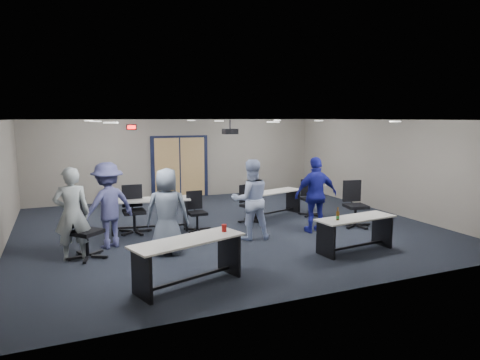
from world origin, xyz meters
name	(u,v)px	position (x,y,z in m)	size (l,w,h in m)	color
floor	(227,227)	(0.00, 0.00, 0.00)	(10.00, 10.00, 0.00)	black
back_wall	(179,159)	(0.00, 4.50, 1.35)	(10.00, 0.04, 2.70)	gray
front_wall	(332,210)	(0.00, -4.50, 1.35)	(10.00, 0.04, 2.70)	gray
right_wall	(385,166)	(5.00, 0.00, 1.35)	(0.04, 9.00, 2.70)	gray
ceiling	(226,120)	(0.00, 0.00, 2.70)	(10.00, 9.00, 0.04)	white
double_door	(180,168)	(0.00, 4.46, 1.05)	(2.00, 0.07, 2.20)	black
exit_sign	(131,127)	(-1.60, 4.44, 2.45)	(0.32, 0.07, 0.18)	black
ceiling_projector	(230,131)	(0.30, 0.50, 2.40)	(0.35, 0.32, 0.37)	black
ceiling_can_lights	(223,121)	(0.00, 0.25, 2.67)	(6.24, 5.74, 0.02)	silver
table_front_left	(189,254)	(-1.94, -3.29, 0.54)	(2.03, 1.19, 0.91)	beige
table_front_right	(355,228)	(1.75, -2.85, 0.49)	(1.81, 0.76, 0.98)	beige
table_back_left	(150,209)	(-1.85, 0.42, 0.54)	(2.03, 0.96, 0.79)	beige
table_back_right	(274,199)	(1.72, 0.71, 0.48)	(1.82, 1.04, 0.70)	beige
chair_back_a	(134,210)	(-2.24, 0.33, 0.57)	(0.72, 0.72, 1.15)	black
chair_back_b	(197,212)	(-0.79, -0.05, 0.48)	(0.61, 0.61, 0.97)	black
chair_back_c	(251,204)	(0.77, 0.20, 0.50)	(0.63, 0.63, 1.00)	black
chair_back_d	(311,198)	(2.68, 0.30, 0.51)	(0.64, 0.64, 1.02)	black
chair_loose_left	(86,230)	(-3.41, -1.20, 0.58)	(0.73, 0.73, 1.16)	black
chair_loose_right	(356,204)	(3.04, -1.23, 0.58)	(0.73, 0.73, 1.16)	black
person_gray	(72,214)	(-3.65, -1.17, 0.92)	(0.67, 0.44, 1.83)	#96A0A4
person_plaid	(167,211)	(-1.87, -1.53, 0.88)	(0.86, 0.56, 1.76)	slate
person_lightblue	(251,200)	(0.13, -1.19, 0.92)	(0.89, 0.69, 1.83)	#BCCDF9
person_navy	(316,195)	(1.82, -1.26, 0.92)	(1.07, 0.45, 1.83)	navy
person_back	(108,205)	(-2.92, -0.60, 0.92)	(1.18, 0.68, 1.83)	#484A81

